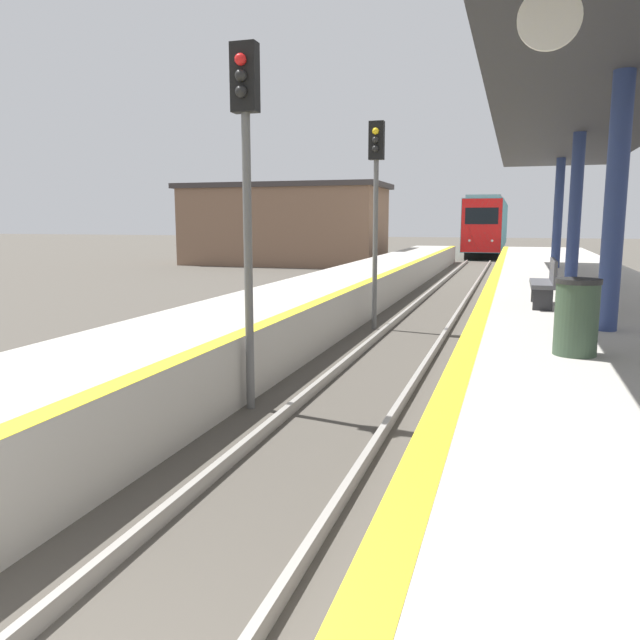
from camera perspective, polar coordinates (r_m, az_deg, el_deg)
train at (r=54.17m, az=15.15°, el=8.31°), size 2.66×22.90×4.38m
signal_near at (r=8.84m, az=-6.78°, el=14.17°), size 0.36×0.31×5.04m
signal_mid at (r=15.50m, az=5.13°, el=12.00°), size 0.36×0.31×5.04m
station_canopy at (r=13.83m, az=23.96°, el=17.10°), size 3.96×26.75×3.99m
trash_bin at (r=8.35m, az=22.40°, el=0.27°), size 0.55×0.55×0.95m
bench at (r=12.91m, az=19.95°, el=3.32°), size 0.44×1.56×0.92m
station_building at (r=38.60m, az=-3.28°, el=8.73°), size 12.45×5.72×4.87m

